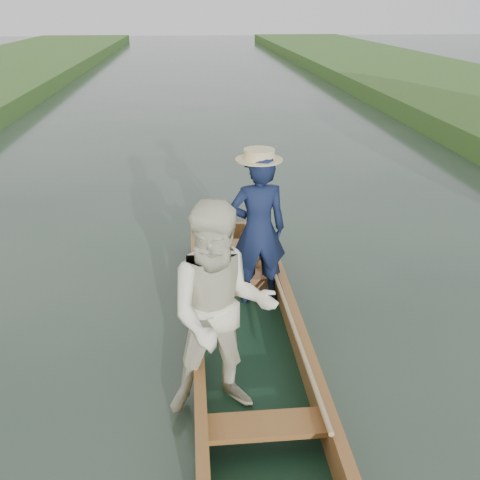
{
  "coord_description": "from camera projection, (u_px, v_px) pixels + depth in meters",
  "views": [
    {
      "loc": [
        -0.51,
        -4.86,
        3.39
      ],
      "look_at": [
        0.0,
        0.6,
        0.95
      ],
      "focal_mm": 40.0,
      "sensor_mm": 36.0,
      "label": 1
    }
  ],
  "objects": [
    {
      "name": "trees_far",
      "position": [
        158.0,
        61.0,
        8.7
      ],
      "size": [
        21.11,
        6.87,
        4.33
      ],
      "color": "#47331E",
      "rests_on": "ground"
    },
    {
      "name": "ground",
      "position": [
        245.0,
        341.0,
        5.85
      ],
      "size": [
        120.0,
        120.0,
        0.0
      ],
      "primitive_type": "plane",
      "color": "#283D30",
      "rests_on": "ground"
    },
    {
      "name": "punt",
      "position": [
        238.0,
        295.0,
        5.29
      ],
      "size": [
        1.37,
        5.0,
        2.02
      ],
      "color": "black",
      "rests_on": "ground"
    }
  ]
}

